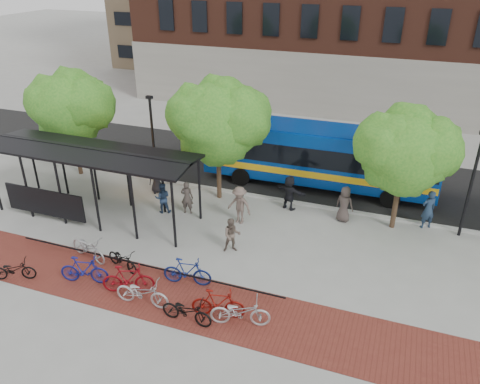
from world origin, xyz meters
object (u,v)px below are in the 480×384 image
(pedestrian_3, at_px, (239,205))
(bike_10, at_px, (240,312))
(pedestrian_1, at_px, (187,198))
(pedestrian_2, at_px, (163,198))
(tree_b, at_px, (220,118))
(lamp_post_left, at_px, (153,139))
(tree_c, at_px, (407,148))
(bus_shelter, at_px, (89,159))
(bike_5, at_px, (128,279))
(bike_0, at_px, (14,270))
(bike_9, at_px, (218,304))
(lamp_post_right, at_px, (472,182))
(bike_6, at_px, (142,292))
(pedestrian_0, at_px, (156,179))
(pedestrian_8, at_px, (232,235))
(bike_4, at_px, (122,259))
(bike_8, at_px, (187,311))
(tree_a, at_px, (71,104))
(bike_2, at_px, (88,248))
(bike_3, at_px, (84,270))
(pedestrian_7, at_px, (428,209))
(bike_7, at_px, (187,272))
(pedestrian_6, at_px, (344,204))
(bus, at_px, (319,153))
(pedestrian_5, at_px, (289,193))

(pedestrian_3, bearing_deg, bike_10, -59.01)
(pedestrian_1, relative_size, pedestrian_2, 1.08)
(tree_b, distance_m, lamp_post_left, 4.45)
(tree_c, bearing_deg, pedestrian_2, -167.15)
(bus_shelter, xyz_separation_m, bike_5, (4.89, -4.80, -2.39))
(bike_0, xyz_separation_m, bike_9, (8.55, 0.79, 0.13))
(lamp_post_right, xyz_separation_m, bike_6, (-11.36, -9.35, -2.19))
(tree_b, xyz_separation_m, pedestrian_0, (-3.55, -0.66, -3.64))
(tree_c, distance_m, bike_9, 10.91)
(bike_9, xyz_separation_m, pedestrian_8, (-1.05, 4.12, 0.22))
(bike_0, relative_size, bike_4, 0.99)
(bike_5, height_order, bike_10, bike_5)
(bike_8, relative_size, pedestrian_3, 1.01)
(tree_a, xyz_separation_m, pedestrian_1, (8.05, -2.19, -3.37))
(tree_c, height_order, bike_0, tree_c)
(lamp_post_right, height_order, bike_0, lamp_post_right)
(tree_a, height_order, bike_8, tree_a)
(lamp_post_left, xyz_separation_m, bike_10, (8.41, -9.09, -2.18))
(tree_a, height_order, pedestrian_3, tree_a)
(tree_c, bearing_deg, bike_9, -122.45)
(bike_2, distance_m, pedestrian_2, 4.86)
(bike_3, bearing_deg, bike_10, -104.22)
(pedestrian_7, relative_size, pedestrian_8, 1.21)
(lamp_post_left, xyz_separation_m, pedestrian_7, (14.49, 0.20, -1.77))
(bike_3, xyz_separation_m, pedestrian_8, (4.70, 4.11, 0.21))
(bike_6, distance_m, bike_7, 1.98)
(bus_shelter, relative_size, lamp_post_right, 2.07)
(pedestrian_7, bearing_deg, pedestrian_2, -18.26)
(bike_10, relative_size, pedestrian_1, 1.23)
(bike_10, bearing_deg, tree_a, 41.28)
(bike_4, height_order, pedestrian_6, pedestrian_6)
(lamp_post_left, relative_size, pedestrian_6, 2.80)
(bike_4, height_order, bike_10, bike_10)
(bus_shelter, distance_m, bus, 12.08)
(bike_2, relative_size, pedestrian_5, 1.15)
(bus, height_order, bike_7, bus)
(bike_8, height_order, pedestrian_3, pedestrian_3)
(tree_a, xyz_separation_m, bus, (13.52, 3.23, -2.27))
(bus, bearing_deg, pedestrian_3, -117.24)
(tree_c, distance_m, bike_10, 10.59)
(bike_8, relative_size, pedestrian_1, 1.12)
(tree_a, distance_m, pedestrian_3, 11.55)
(tree_b, distance_m, tree_c, 9.00)
(bike_8, relative_size, bike_9, 0.99)
(lamp_post_right, relative_size, bike_9, 2.62)
(lamp_post_left, bearing_deg, pedestrian_2, -55.09)
(pedestrian_7, bearing_deg, bus, -57.01)
(tree_b, relative_size, bike_4, 3.69)
(pedestrian_3, bearing_deg, bike_9, -65.71)
(bike_6, xyz_separation_m, bike_8, (1.96, -0.28, -0.05))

